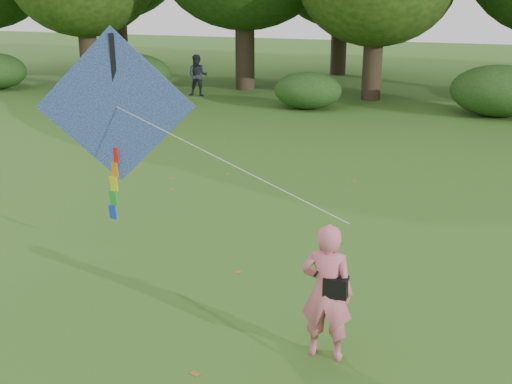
% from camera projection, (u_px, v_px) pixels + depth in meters
% --- Properties ---
extents(ground, '(100.00, 100.00, 0.00)m').
position_uv_depth(ground, '(276.00, 350.00, 8.51)').
color(ground, '#265114').
rests_on(ground, ground).
extents(man_kite_flyer, '(0.67, 0.45, 1.83)m').
position_uv_depth(man_kite_flyer, '(327.00, 292.00, 8.11)').
color(man_kite_flyer, '#DF6980').
rests_on(man_kite_flyer, ground).
extents(bystander_left, '(1.01, 0.87, 1.78)m').
position_uv_depth(bystander_left, '(198.00, 76.00, 27.66)').
color(bystander_left, '#21252C').
rests_on(bystander_left, ground).
extents(crossbody_bag, '(0.43, 0.20, 0.72)m').
position_uv_depth(crossbody_bag, '(336.00, 286.00, 8.01)').
color(crossbody_bag, black).
rests_on(crossbody_bag, ground).
extents(flying_kite, '(5.53, 2.47, 3.31)m').
position_uv_depth(flying_kite, '(116.00, 109.00, 10.56)').
color(flying_kite, '#255EA2').
rests_on(flying_kite, ground).
extents(shrub_band, '(39.15, 3.22, 1.88)m').
position_uv_depth(shrub_band, '(395.00, 89.00, 24.31)').
color(shrub_band, '#264919').
rests_on(shrub_band, ground).
extents(fallen_leaves, '(11.05, 14.14, 0.01)m').
position_uv_depth(fallen_leaves, '(295.00, 219.00, 13.29)').
color(fallen_leaves, brown).
rests_on(fallen_leaves, ground).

